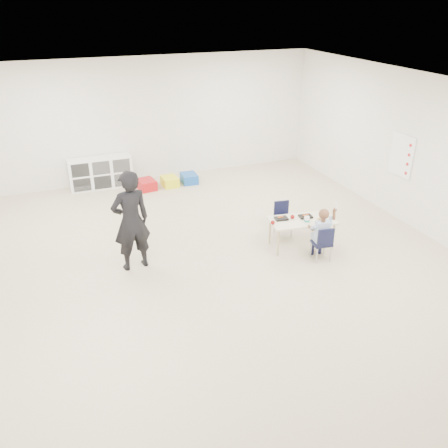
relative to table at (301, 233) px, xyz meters
name	(u,v)px	position (x,y,z in m)	size (l,w,h in m)	color
room	(216,187)	(-1.63, -0.13, 1.14)	(9.00, 9.02, 2.80)	beige
table	(301,233)	(0.00, 0.00, 0.00)	(1.19, 0.70, 0.51)	#FDEFCA
chair_near	(322,243)	(0.08, -0.52, 0.05)	(0.30, 0.28, 0.62)	black
chair_far	(283,219)	(-0.08, 0.52, 0.05)	(0.30, 0.28, 0.62)	black
child	(323,233)	(0.08, -0.52, 0.22)	(0.41, 0.41, 0.97)	#9BB3D2
lunch_tray_near	(306,216)	(0.10, 0.06, 0.27)	(0.22, 0.16, 0.03)	black
lunch_tray_far	(281,218)	(-0.33, 0.14, 0.27)	(0.22, 0.16, 0.03)	black
milk_carton	(307,219)	(0.02, -0.11, 0.30)	(0.07, 0.07, 0.10)	white
bread_roll	(322,218)	(0.30, -0.12, 0.29)	(0.09, 0.09, 0.07)	tan
apple_near	(292,217)	(-0.14, 0.10, 0.29)	(0.07, 0.07, 0.07)	maroon
apple_far	(273,223)	(-0.56, 0.01, 0.29)	(0.07, 0.07, 0.07)	maroon
cubby_shelf	(101,172)	(-2.83, 4.15, 0.09)	(1.40, 0.40, 0.70)	white
rules_poster	(402,155)	(2.35, 0.47, 0.99)	(0.02, 0.60, 0.80)	white
adult	(131,221)	(-2.86, 0.36, 0.56)	(0.60, 0.39, 1.65)	black
bin_red	(147,185)	(-1.91, 3.64, -0.15)	(0.36, 0.46, 0.22)	#B21116
bin_yellow	(170,181)	(-1.36, 3.65, -0.16)	(0.34, 0.44, 0.21)	yellow
bin_blue	(189,178)	(-0.89, 3.68, -0.15)	(0.34, 0.44, 0.22)	#164DA5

